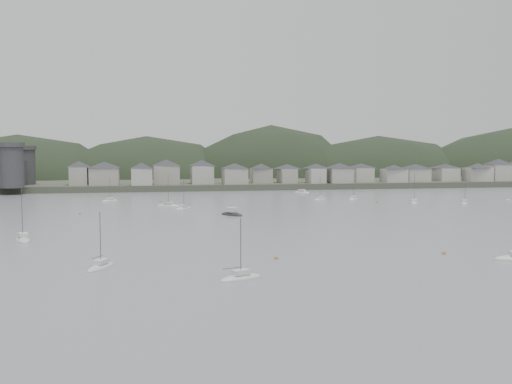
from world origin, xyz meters
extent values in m
plane|color=slate|center=(0.00, 0.00, 0.00)|extent=(900.00, 900.00, 0.00)
cube|color=#383D2D|center=(0.00, 295.00, 1.50)|extent=(900.00, 250.00, 3.00)
ellipsoid|color=black|center=(-110.87, 271.94, -10.14)|extent=(138.98, 92.48, 81.13)
ellipsoid|color=black|center=(-32.30, 272.87, -9.97)|extent=(132.08, 90.41, 79.74)
ellipsoid|color=black|center=(50.65, 272.93, -12.68)|extent=(133.88, 88.37, 101.41)
ellipsoid|color=black|center=(125.95, 267.91, -10.32)|extent=(165.81, 81.78, 82.55)
cylinder|color=#343336|center=(-92.00, 166.00, 12.00)|extent=(10.00, 10.00, 18.00)
cylinder|color=#343336|center=(-92.00, 194.00, 11.50)|extent=(10.00, 10.00, 17.00)
cube|color=#343336|center=(-92.00, 180.00, 9.00)|extent=(3.50, 30.00, 12.00)
cube|color=#A4A096|center=(-65.00, 181.96, 7.29)|extent=(8.34, 12.91, 8.59)
pyramid|color=#292A2F|center=(-65.00, 181.96, 13.09)|extent=(15.78, 15.78, 3.01)
cube|color=#A4A096|center=(-53.32, 181.32, 7.18)|extent=(13.68, 13.35, 8.36)
pyramid|color=#292A2F|center=(-53.32, 181.32, 12.82)|extent=(20.07, 20.07, 2.93)
cube|color=#A29F98|center=(-35.57, 176.02, 7.04)|extent=(9.78, 10.20, 8.08)
pyramid|color=#292A2F|center=(-35.57, 176.02, 12.49)|extent=(14.83, 14.83, 2.83)
cube|color=#A4A096|center=(-23.51, 185.65, 7.55)|extent=(12.59, 13.33, 9.09)
pyramid|color=#292A2F|center=(-23.51, 185.65, 13.68)|extent=(19.24, 19.24, 3.18)
cube|color=#A29F98|center=(-5.75, 184.10, 7.43)|extent=(10.74, 12.17, 8.87)
pyramid|color=#292A2F|center=(-5.75, 184.10, 13.42)|extent=(17.01, 17.01, 3.10)
cube|color=#A4A096|center=(9.92, 177.53, 6.85)|extent=(11.63, 12.09, 7.69)
pyramid|color=#292A2F|center=(9.92, 177.53, 12.04)|extent=(17.61, 17.61, 2.69)
cube|color=#A4A096|center=(25.25, 186.19, 6.72)|extent=(10.37, 9.35, 7.44)
pyramid|color=#292A2F|center=(25.25, 186.19, 11.74)|extent=(14.65, 14.65, 2.60)
cube|color=#A4A096|center=(38.63, 183.79, 6.61)|extent=(8.24, 12.20, 7.22)
pyramid|color=#292A2F|center=(38.63, 183.79, 11.48)|extent=(15.17, 15.17, 2.53)
cube|color=#A29F98|center=(52.50, 178.55, 6.73)|extent=(8.06, 10.91, 7.46)
pyramid|color=#292A2F|center=(52.50, 178.55, 11.77)|extent=(14.08, 14.08, 2.61)
cube|color=#A4A096|center=(64.81, 177.06, 6.83)|extent=(11.73, 11.78, 7.66)
pyramid|color=#292A2F|center=(64.81, 177.06, 12.00)|extent=(17.46, 17.46, 2.68)
cube|color=#A29F98|center=(80.64, 186.91, 6.67)|extent=(10.19, 13.02, 7.33)
pyramid|color=#292A2F|center=(80.64, 186.91, 11.62)|extent=(17.23, 17.23, 2.57)
cube|color=#A29F98|center=(95.55, 178.06, 6.44)|extent=(11.70, 9.81, 6.88)
pyramid|color=#292A2F|center=(95.55, 178.06, 11.08)|extent=(15.97, 15.97, 2.41)
cube|color=#A29F98|center=(112.40, 186.91, 6.50)|extent=(12.83, 12.48, 7.00)
pyramid|color=#292A2F|center=(112.40, 186.91, 11.22)|extent=(18.79, 18.79, 2.45)
cube|color=#A29F98|center=(130.73, 187.42, 6.48)|extent=(11.07, 13.50, 6.97)
pyramid|color=#292A2F|center=(130.73, 187.42, 11.19)|extent=(18.25, 18.25, 2.44)
cube|color=#A29F98|center=(146.02, 179.72, 6.67)|extent=(13.75, 9.12, 7.34)
pyramid|color=#292A2F|center=(146.02, 179.72, 11.62)|extent=(16.97, 16.97, 2.57)
cube|color=#A29F98|center=(162.92, 185.95, 7.53)|extent=(11.37, 11.57, 9.05)
pyramid|color=#292A2F|center=(162.92, 185.95, 13.63)|extent=(17.03, 17.03, 3.17)
ellipsoid|color=silver|center=(-60.00, 24.77, 0.05)|extent=(5.40, 9.25, 1.76)
cube|color=silver|center=(-60.00, 24.77, 1.23)|extent=(2.80, 3.53, 0.70)
cylinder|color=#3F3F42|center=(-60.00, 24.77, 5.71)|extent=(0.12, 0.12, 11.02)
cylinder|color=#3F3F42|center=(-60.49, 23.26, 1.78)|extent=(1.32, 3.80, 0.10)
ellipsoid|color=silver|center=(-26.63, 95.36, 0.05)|extent=(9.04, 6.35, 1.74)
cube|color=silver|center=(-26.63, 95.36, 1.22)|extent=(3.58, 3.07, 0.70)
cylinder|color=#3F3F42|center=(-26.63, 95.36, 5.64)|extent=(0.12, 0.12, 10.88)
cylinder|color=#3F3F42|center=(-28.03, 94.66, 1.77)|extent=(3.56, 1.82, 0.10)
ellipsoid|color=silver|center=(-41.94, -7.82, 0.05)|extent=(5.24, 7.23, 1.40)
cube|color=silver|center=(-41.94, -7.82, 1.05)|extent=(2.50, 2.88, 0.70)
cylinder|color=#3F3F42|center=(-41.94, -7.82, 4.57)|extent=(0.12, 0.12, 8.74)
cylinder|color=#3F3F42|center=(-42.53, -6.71, 1.60)|extent=(1.55, 2.83, 0.10)
ellipsoid|color=silver|center=(33.04, 111.25, 0.05)|extent=(7.03, 6.30, 1.44)
cube|color=silver|center=(33.04, 111.25, 1.07)|extent=(2.95, 2.81, 0.70)
cylinder|color=#3F3F42|center=(33.04, 111.25, 4.69)|extent=(0.12, 0.12, 8.97)
cylinder|color=#3F3F42|center=(32.04, 112.06, 1.62)|extent=(2.58, 2.11, 0.10)
ellipsoid|color=silver|center=(46.66, 110.46, 0.05)|extent=(7.15, 7.78, 1.60)
cube|color=silver|center=(46.66, 110.46, 1.15)|extent=(3.16, 3.28, 0.70)
cylinder|color=#3F3F42|center=(46.66, 110.46, 5.22)|extent=(0.12, 0.12, 10.03)
cylinder|color=#3F3F42|center=(45.72, 111.56, 1.70)|extent=(2.42, 2.82, 0.10)
ellipsoid|color=silver|center=(79.30, 84.59, 0.05)|extent=(6.54, 7.36, 1.50)
cube|color=silver|center=(79.30, 84.59, 1.10)|extent=(2.92, 3.08, 0.70)
cylinder|color=#3F3F42|center=(79.30, 84.59, 4.89)|extent=(0.12, 0.12, 9.37)
cylinder|color=#3F3F42|center=(80.14, 83.54, 1.65)|extent=(2.17, 2.71, 0.10)
ellipsoid|color=silver|center=(62.01, 89.73, 0.05)|extent=(6.39, 8.84, 1.71)
cube|color=silver|center=(62.01, 89.73, 1.20)|extent=(3.05, 3.52, 0.70)
cylinder|color=#3F3F42|center=(62.01, 89.73, 5.54)|extent=(0.12, 0.12, 10.68)
cylinder|color=#3F3F42|center=(61.30, 91.09, 1.75)|extent=(1.87, 3.45, 0.10)
ellipsoid|color=silver|center=(-47.55, 121.15, 0.05)|extent=(7.10, 5.79, 1.41)
cube|color=silver|center=(-47.55, 121.15, 1.05)|extent=(2.91, 2.66, 0.70)
cylinder|color=#3F3F42|center=(-47.55, 121.15, 4.60)|extent=(0.12, 0.12, 8.80)
cylinder|color=#3F3F42|center=(-48.61, 121.85, 1.60)|extent=(2.69, 1.85, 0.10)
ellipsoid|color=silver|center=(-22.10, 85.08, 0.05)|extent=(6.98, 7.51, 1.56)
cube|color=silver|center=(-22.10, 85.08, 1.13)|extent=(3.08, 3.18, 0.70)
cylinder|color=#3F3F42|center=(-22.10, 85.08, 5.06)|extent=(0.12, 0.12, 9.73)
cylinder|color=#3F3F42|center=(-21.18, 84.02, 1.68)|extent=(2.37, 2.71, 0.10)
ellipsoid|color=silver|center=(-21.50, -20.00, 0.05)|extent=(7.28, 4.61, 1.39)
cube|color=silver|center=(-21.50, -20.00, 1.04)|extent=(2.82, 2.31, 0.70)
cylinder|color=#3F3F42|center=(-21.50, -20.00, 4.54)|extent=(0.12, 0.12, 8.68)
cylinder|color=#3F3F42|center=(-22.66, -19.54, 1.59)|extent=(2.94, 1.24, 0.10)
ellipsoid|color=silver|center=(36.85, 150.00, 0.05)|extent=(7.16, 9.41, 1.84)
cube|color=silver|center=(36.85, 150.00, 1.27)|extent=(3.36, 3.79, 0.70)
cylinder|color=#3F3F42|center=(36.85, 150.00, 5.94)|extent=(0.12, 0.12, 11.47)
cylinder|color=#3F3F42|center=(37.69, 151.43, 1.82)|extent=(2.17, 3.62, 0.10)
ellipsoid|color=black|center=(-9.55, 63.89, 0.05)|extent=(7.38, 9.12, 1.93)
cube|color=silver|center=(-9.55, 63.89, 1.67)|extent=(3.49, 3.55, 1.40)
cylinder|color=#3F3F42|center=(-9.55, 63.89, 2.57)|extent=(0.10, 0.10, 1.20)
sphere|color=#B3773B|center=(-53.89, 75.45, 0.15)|extent=(0.70, 0.70, 0.70)
sphere|color=#B3773B|center=(-73.80, 125.65, 0.15)|extent=(0.70, 0.70, 0.70)
sphere|color=#B3773B|center=(50.18, 95.72, 0.15)|extent=(0.70, 0.70, 0.70)
sphere|color=#B3773B|center=(18.20, -7.01, 0.15)|extent=(0.70, 0.70, 0.70)
sphere|color=#B3773B|center=(-12.70, -5.45, 0.15)|extent=(0.70, 0.70, 0.70)
camera|label=1|loc=(-35.26, -98.98, 18.15)|focal=39.39mm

